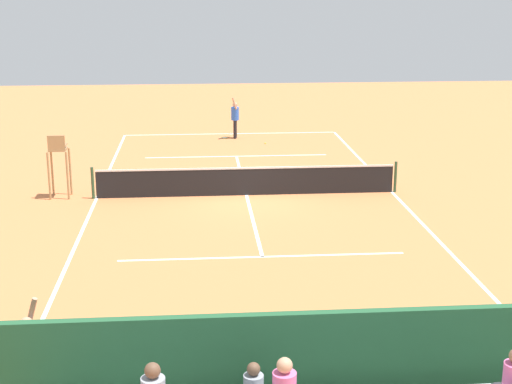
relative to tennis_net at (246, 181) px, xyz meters
name	(u,v)px	position (x,y,z in m)	size (l,w,h in m)	color
ground_plane	(246,195)	(0.00, 0.00, -0.50)	(60.00, 60.00, 0.00)	#D17542
court_line_markings	(246,195)	(0.00, -0.04, -0.50)	(10.10, 22.20, 0.01)	white
tennis_net	(246,181)	(0.00, 0.00, 0.00)	(10.30, 0.10, 1.07)	black
backdrop_wall	(307,371)	(0.00, 14.00, 0.50)	(18.00, 0.16, 2.00)	#235633
umpire_chair	(58,159)	(6.20, -0.22, 0.81)	(0.67, 0.67, 2.14)	#A88456
courtside_bench	(463,367)	(-2.80, 13.27, 0.06)	(1.80, 0.40, 0.93)	#9E754C
tennis_player	(235,116)	(-0.16, -9.90, 0.51)	(0.41, 0.55, 1.93)	black
tennis_racket	(224,138)	(0.35, -9.94, -0.49)	(0.52, 0.51, 0.03)	black
tennis_ball_near	(265,143)	(-1.42, -8.47, -0.47)	(0.07, 0.07, 0.07)	#CCDB33
line_judge	(29,354)	(4.47, 13.10, 0.51)	(0.42, 0.55, 1.93)	#232328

